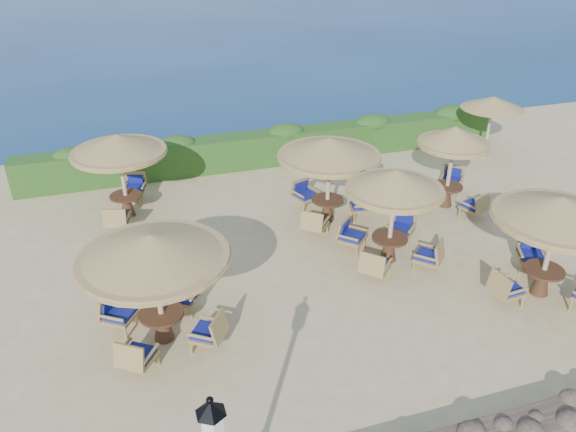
{
  "coord_description": "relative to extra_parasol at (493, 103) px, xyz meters",
  "views": [
    {
      "loc": [
        -5.35,
        -11.54,
        8.32
      ],
      "look_at": [
        -1.46,
        0.75,
        1.3
      ],
      "focal_mm": 35.0,
      "sensor_mm": 36.0,
      "label": 1
    }
  ],
  "objects": [
    {
      "name": "cafe_set_2",
      "position": [
        -3.83,
        -7.85,
        -0.21
      ],
      "size": [
        3.03,
        3.03,
        2.65
      ],
      "color": "#C6AF8C",
      "rests_on": "ground"
    },
    {
      "name": "hedge",
      "position": [
        -7.8,
        2.0,
        -1.57
      ],
      "size": [
        18.0,
        0.9,
        1.2
      ],
      "primitive_type": "cube",
      "color": "#214817",
      "rests_on": "ground"
    },
    {
      "name": "cafe_set_3",
      "position": [
        -13.25,
        -0.63,
        -0.16
      ],
      "size": [
        2.82,
        2.88,
        2.65
      ],
      "color": "#C6AF8C",
      "rests_on": "ground"
    },
    {
      "name": "ground",
      "position": [
        -7.8,
        -5.2,
        -2.17
      ],
      "size": [
        120.0,
        120.0,
        0.0
      ],
      "primitive_type": "plane",
      "color": "#CDB782",
      "rests_on": "ground"
    },
    {
      "name": "cafe_set_4",
      "position": [
        -7.47,
        -2.75,
        -0.21
      ],
      "size": [
        3.05,
        3.05,
        2.65
      ],
      "color": "#C6AF8C",
      "rests_on": "ground"
    },
    {
      "name": "extra_parasol",
      "position": [
        0.0,
        0.0,
        0.0
      ],
      "size": [
        2.3,
        2.3,
        2.41
      ],
      "color": "#C6AF8C",
      "rests_on": "ground"
    },
    {
      "name": "cafe_set_1",
      "position": [
        -6.7,
        -5.34,
        -0.42
      ],
      "size": [
        2.55,
        2.55,
        2.65
      ],
      "color": "#C6AF8C",
      "rests_on": "ground"
    },
    {
      "name": "cafe_set_0",
      "position": [
        -12.86,
        -6.75,
        -0.26
      ],
      "size": [
        3.18,
        3.18,
        2.65
      ],
      "color": "#C6AF8C",
      "rests_on": "ground"
    },
    {
      "name": "cafe_set_5",
      "position": [
        -3.52,
        -3.01,
        -0.43
      ],
      "size": [
        2.62,
        2.72,
        2.65
      ],
      "color": "#C6AF8C",
      "rests_on": "ground"
    }
  ]
}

